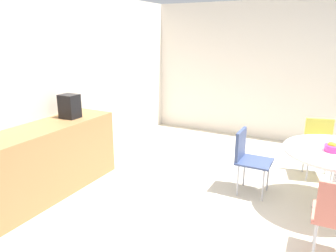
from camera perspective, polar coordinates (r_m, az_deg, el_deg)
The scene contains 8 objects.
ground_plane at distance 3.90m, azimuth 17.34°, elevation -15.50°, with size 6.00×6.00×0.00m, color beige.
wall_back at distance 4.84m, azimuth -18.73°, elevation 7.01°, with size 6.00×0.10×2.60m, color silver.
wall_side_right at distance 6.37m, azimuth 23.39°, elevation 8.54°, with size 0.10×6.00×2.60m, color silver.
counter_block at distance 4.33m, azimuth -21.42°, elevation -5.99°, with size 2.11×0.60×0.90m, color #9E7042.
chair_yellow at distance 5.06m, azimuth 25.34°, elevation -2.41°, with size 0.51×0.51×0.83m.
chair_navy at distance 4.21m, azimuth 13.96°, elevation -4.90°, with size 0.42×0.42×0.83m.
fruit_bowl at distance 3.98m, azimuth 27.47°, elevation -3.45°, with size 0.20×0.20×0.11m.
coffee_maker at distance 4.50m, azimuth -17.17°, elevation 3.39°, with size 0.20×0.24×0.32m, color black.
Camera 1 is at (-3.32, -0.46, 1.99)m, focal length 34.13 mm.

